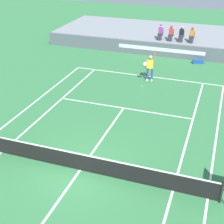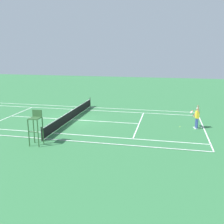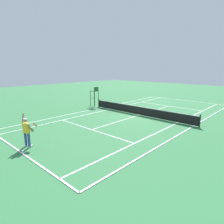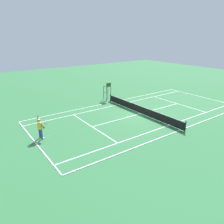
% 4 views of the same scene
% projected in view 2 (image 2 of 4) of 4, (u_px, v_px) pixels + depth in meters
% --- Properties ---
extents(ground_plane, '(80.00, 80.00, 0.00)m').
position_uv_depth(ground_plane, '(72.00, 120.00, 24.38)').
color(ground_plane, '#337542').
extents(court, '(11.08, 23.88, 0.03)m').
position_uv_depth(court, '(72.00, 120.00, 24.38)').
color(court, '#337542').
rests_on(court, ground).
extents(net, '(11.98, 0.10, 1.07)m').
position_uv_depth(net, '(71.00, 115.00, 24.26)').
color(net, black).
rests_on(net, ground).
extents(tennis_player, '(0.75, 0.73, 2.08)m').
position_uv_depth(tennis_player, '(197.00, 117.00, 21.43)').
color(tennis_player, navy).
rests_on(tennis_player, ground).
extents(tennis_ball, '(0.07, 0.07, 0.07)m').
position_uv_depth(tennis_ball, '(180.00, 127.00, 22.12)').
color(tennis_ball, '#D1E533').
rests_on(tennis_ball, ground).
extents(umpire_chair, '(0.77, 0.77, 2.44)m').
position_uv_depth(umpire_chair, '(36.00, 123.00, 17.69)').
color(umpire_chair, '#2D562D').
rests_on(umpire_chair, ground).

